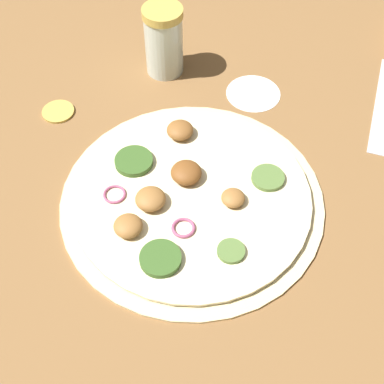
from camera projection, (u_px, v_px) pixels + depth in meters
The scene contains 5 objects.
ground_plane at pixel (192, 200), 0.68m from camera, with size 3.00×3.00×0.00m, color brown.
pizza at pixel (190, 197), 0.67m from camera, with size 0.33×0.33×0.03m.
spice_jar at pixel (164, 40), 0.79m from camera, with size 0.06×0.06×0.11m.
loose_cap at pixel (58, 111), 0.77m from camera, with size 0.05×0.05×0.01m.
flour_patch at pixel (253, 93), 0.80m from camera, with size 0.08×0.08×0.00m.
Camera 1 is at (0.39, -0.10, 0.55)m, focal length 50.00 mm.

